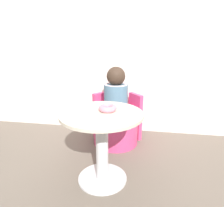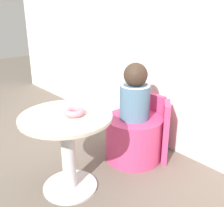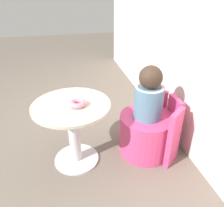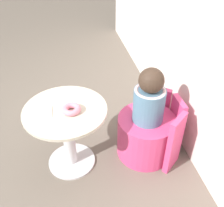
{
  "view_description": "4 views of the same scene",
  "coord_description": "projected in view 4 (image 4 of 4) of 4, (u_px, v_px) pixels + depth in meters",
  "views": [
    {
      "loc": [
        0.39,
        -1.49,
        1.16
      ],
      "look_at": [
        0.08,
        0.35,
        0.6
      ],
      "focal_mm": 32.0,
      "sensor_mm": 36.0,
      "label": 1
    },
    {
      "loc": [
        1.59,
        -0.9,
        1.36
      ],
      "look_at": [
        0.1,
        0.4,
        0.64
      ],
      "focal_mm": 42.0,
      "sensor_mm": 36.0,
      "label": 2
    },
    {
      "loc": [
        1.72,
        -0.03,
        1.54
      ],
      "look_at": [
        0.05,
        0.35,
        0.59
      ],
      "focal_mm": 35.0,
      "sensor_mm": 36.0,
      "label": 3
    },
    {
      "loc": [
        1.73,
        0.02,
        1.93
      ],
      "look_at": [
        0.09,
        0.37,
        0.65
      ],
      "focal_mm": 42.0,
      "sensor_mm": 36.0,
      "label": 4
    }
  ],
  "objects": [
    {
      "name": "paper_napkin",
      "position": [
        43.0,
        112.0,
        2.06
      ],
      "size": [
        0.14,
        0.14,
        0.01
      ],
      "color": "white",
      "rests_on": "round_table"
    },
    {
      "name": "tub_chair",
      "position": [
        145.0,
        136.0,
        2.45
      ],
      "size": [
        0.53,
        0.53,
        0.41
      ],
      "color": "#D13D70",
      "rests_on": "ground_plane"
    },
    {
      "name": "ground_plane",
      "position": [
        72.0,
        157.0,
        2.51
      ],
      "size": [
        12.0,
        12.0,
        0.0
      ],
      "primitive_type": "plane",
      "color": "#665B51"
    },
    {
      "name": "round_table",
      "position": [
        67.0,
        128.0,
        2.21
      ],
      "size": [
        0.68,
        0.68,
        0.63
      ],
      "color": "silver",
      "rests_on": "ground_plane"
    },
    {
      "name": "child_figure",
      "position": [
        150.0,
        98.0,
        2.18
      ],
      "size": [
        0.27,
        0.27,
        0.51
      ],
      "color": "slate",
      "rests_on": "tub_chair"
    },
    {
      "name": "donut",
      "position": [
        72.0,
        109.0,
        2.05
      ],
      "size": [
        0.15,
        0.15,
        0.05
      ],
      "color": "pink",
      "rests_on": "round_table"
    },
    {
      "name": "back_wall",
      "position": [
        208.0,
        26.0,
        1.97
      ],
      "size": [
        6.0,
        0.06,
        2.4
      ],
      "color": "silver",
      "rests_on": "ground_plane"
    },
    {
      "name": "booth_backrest",
      "position": [
        169.0,
        126.0,
        2.44
      ],
      "size": [
        0.62,
        0.23,
        0.57
      ],
      "color": "#D13D70",
      "rests_on": "ground_plane"
    }
  ]
}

